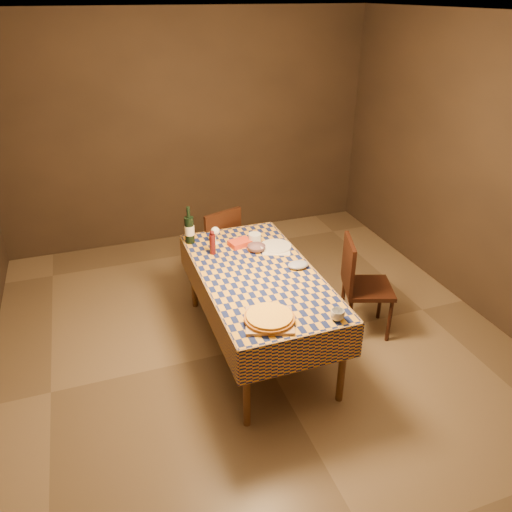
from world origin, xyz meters
The scene contains 16 objects.
room centered at (0.00, 0.00, 1.35)m, with size 5.00×5.10×2.70m.
dining_table centered at (0.00, 0.00, 0.69)m, with size 0.94×1.84×0.77m.
cutting_board centered at (-0.16, -0.68, 0.78)m, with size 0.34×0.34×0.02m, color tan.
pizza centered at (-0.16, -0.68, 0.81)m, with size 0.37×0.37×0.04m.
pepper_mill centered at (-0.27, 0.45, 0.88)m, with size 0.06×0.06×0.23m.
bowl centered at (0.12, 0.37, 0.80)m, with size 0.16×0.16×0.05m, color #654955.
wine_glass centered at (-0.19, 0.64, 0.89)m, with size 0.09×0.09×0.16m.
wine_bottle centered at (-0.41, 0.74, 0.90)m, with size 0.11×0.11×0.35m.
deli_tub centered at (0.15, 0.52, 0.82)m, with size 0.12×0.12×0.10m, color silver.
takeout_container centered at (0.01, 0.52, 0.79)m, with size 0.20×0.14×0.05m, color red.
white_plate centered at (0.31, 0.38, 0.78)m, with size 0.28×0.28×0.02m, color white.
tumbler centered at (0.31, -0.82, 0.81)m, with size 0.10×0.10×0.08m, color silver.
flour_patch centered at (0.29, 0.32, 0.77)m, with size 0.25×0.19×0.00m, color silver.
flour_bag centered at (0.35, -0.03, 0.80)m, with size 0.18×0.13×0.05m, color #9199BA.
chair_far centered at (-0.06, 1.08, 0.52)m, with size 0.53×0.54×0.93m.
chair_right centered at (0.95, -0.05, 0.52)m, with size 0.54×0.54×0.93m.
Camera 1 is at (-1.20, -3.37, 2.84)m, focal length 35.00 mm.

